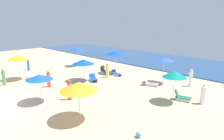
% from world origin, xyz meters
% --- Properties ---
extents(ocean, '(60.00, 12.03, 0.12)m').
position_xyz_m(ocean, '(0.00, 23.98, 0.06)').
color(ocean, navy).
rests_on(ocean, ground_plane).
extents(umbrella_0, '(2.13, 2.13, 2.68)m').
position_xyz_m(umbrella_0, '(5.39, 13.76, 2.48)').
color(umbrella_0, silver).
rests_on(umbrella_0, ground_plane).
extents(lounge_chair_0_0, '(1.52, 1.09, 0.76)m').
position_xyz_m(lounge_chair_0_0, '(5.02, 12.24, 0.29)').
color(lounge_chair_0_0, silver).
rests_on(lounge_chair_0_0, ground_plane).
extents(umbrella_1, '(2.24, 2.24, 2.69)m').
position_xyz_m(umbrella_1, '(-0.72, 13.29, 2.47)').
color(umbrella_1, silver).
rests_on(umbrella_1, ground_plane).
extents(lounge_chair_1_0, '(1.29, 0.67, 0.64)m').
position_xyz_m(lounge_chair_1_0, '(0.16, 12.54, 0.25)').
color(lounge_chair_1_0, silver).
rests_on(lounge_chair_1_0, ground_plane).
extents(lounge_chair_1_1, '(1.36, 0.87, 0.77)m').
position_xyz_m(lounge_chair_1_1, '(-1.57, 12.21, 0.28)').
color(lounge_chair_1_1, silver).
rests_on(lounge_chair_1_1, ground_plane).
extents(umbrella_2, '(2.36, 2.36, 2.47)m').
position_xyz_m(umbrella_2, '(5.73, 3.47, 2.20)').
color(umbrella_2, silver).
rests_on(umbrella_2, ground_plane).
extents(umbrella_3, '(2.28, 2.28, 2.29)m').
position_xyz_m(umbrella_3, '(-0.81, 8.66, 2.05)').
color(umbrella_3, silver).
rests_on(umbrella_3, ground_plane).
extents(lounge_chair_3_0, '(1.42, 1.13, 0.70)m').
position_xyz_m(lounge_chair_3_0, '(-0.07, 9.32, 0.27)').
color(lounge_chair_3_0, silver).
rests_on(lounge_chair_3_0, ground_plane).
extents(umbrella_4, '(1.81, 1.81, 2.47)m').
position_xyz_m(umbrella_4, '(8.44, 10.16, 2.22)').
color(umbrella_4, silver).
rests_on(umbrella_4, ground_plane).
extents(lounge_chair_4_0, '(1.36, 0.93, 0.79)m').
position_xyz_m(lounge_chair_4_0, '(8.79, 10.96, 0.28)').
color(lounge_chair_4_0, silver).
rests_on(lounge_chair_4_0, ground_plane).
extents(umbrella_5, '(1.98, 1.98, 2.20)m').
position_xyz_m(umbrella_5, '(1.39, 3.00, 2.01)').
color(umbrella_5, silver).
rests_on(umbrella_5, ground_plane).
extents(umbrella_6, '(1.83, 1.83, 2.65)m').
position_xyz_m(umbrella_6, '(-7.09, 12.34, 2.45)').
color(umbrella_6, silver).
rests_on(umbrella_6, ground_plane).
extents(umbrella_7, '(2.16, 2.16, 2.69)m').
position_xyz_m(umbrella_7, '(-5.97, 4.15, 2.42)').
color(umbrella_7, silver).
rests_on(umbrella_7, ground_plane).
extents(lounge_chair_7_0, '(1.36, 1.07, 0.69)m').
position_xyz_m(lounge_chair_7_0, '(-5.24, 5.14, 0.27)').
color(lounge_chair_7_0, silver).
rests_on(lounge_chair_7_0, ground_plane).
extents(beachgoer_0, '(0.41, 0.41, 1.59)m').
position_xyz_m(beachgoer_0, '(-0.04, 11.32, 0.73)').
color(beachgoer_0, '#EFE863').
rests_on(beachgoer_0, ground_plane).
extents(beachgoer_1, '(0.48, 0.48, 1.69)m').
position_xyz_m(beachgoer_1, '(7.76, 14.78, 0.80)').
color(beachgoer_1, white).
rests_on(beachgoer_1, ground_plane).
extents(beachgoer_2, '(0.47, 0.47, 1.58)m').
position_xyz_m(beachgoer_2, '(-1.55, 5.16, 0.74)').
color(beachgoer_2, '#EE4B42').
rests_on(beachgoer_2, ground_plane).
extents(beachgoer_3, '(0.46, 0.46, 1.63)m').
position_xyz_m(beachgoer_3, '(-5.15, 2.36, 0.76)').
color(beachgoer_3, '#52A763').
rests_on(beachgoer_3, ground_plane).
extents(beachgoer_4, '(0.40, 0.40, 1.54)m').
position_xyz_m(beachgoer_4, '(-9.35, 6.42, 0.72)').
color(beachgoer_4, blue).
rests_on(beachgoer_4, ground_plane).
extents(beachgoer_5, '(0.52, 0.52, 1.54)m').
position_xyz_m(beachgoer_5, '(10.19, 11.41, 0.71)').
color(beachgoer_5, white).
rests_on(beachgoer_5, ground_plane).
extents(beachgoer_6, '(0.43, 0.43, 1.65)m').
position_xyz_m(beachgoer_6, '(2.49, 4.83, 0.79)').
color(beachgoer_6, '#E04A42').
rests_on(beachgoer_6, ground_plane).
extents(beach_ball_0, '(0.31, 0.31, 0.31)m').
position_xyz_m(beach_ball_0, '(9.50, 4.51, 0.15)').
color(beach_ball_0, '#3A97E1').
rests_on(beach_ball_0, ground_plane).
extents(cooler_box_1, '(0.60, 0.56, 0.32)m').
position_xyz_m(cooler_box_1, '(-3.84, 14.09, 0.16)').
color(cooler_box_1, red).
rests_on(cooler_box_1, ground_plane).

